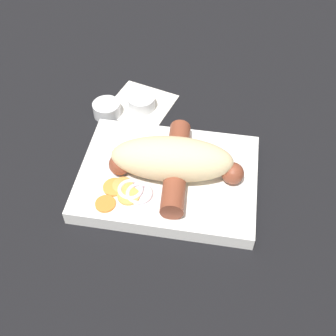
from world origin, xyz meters
TOP-DOWN VIEW (x-y plane):
  - ground_plane at (0.00, 0.00)m, footprint 3.00×3.00m
  - food_tray at (0.00, 0.00)m, footprint 0.26×0.19m
  - bread_roll at (0.01, -0.00)m, footprint 0.18×0.08m
  - sausage at (0.01, -0.00)m, footprint 0.19×0.16m
  - pickled_veggies at (-0.05, -0.05)m, footprint 0.08×0.07m
  - napkin at (-0.08, 0.16)m, footprint 0.13×0.13m
  - condiment_cup_near at (-0.07, 0.16)m, footprint 0.05×0.05m
  - condiment_cup_far at (-0.13, 0.13)m, footprint 0.05×0.05m

SIDE VIEW (x-z plane):
  - ground_plane at x=0.00m, z-range 0.00..0.00m
  - napkin at x=-0.08m, z-range 0.00..0.00m
  - condiment_cup_near at x=-0.07m, z-range 0.00..0.02m
  - condiment_cup_far at x=-0.13m, z-range 0.00..0.02m
  - food_tray at x=0.00m, z-range 0.00..0.02m
  - pickled_veggies at x=-0.05m, z-range 0.02..0.03m
  - sausage at x=0.01m, z-range 0.02..0.06m
  - bread_roll at x=0.01m, z-range 0.02..0.08m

